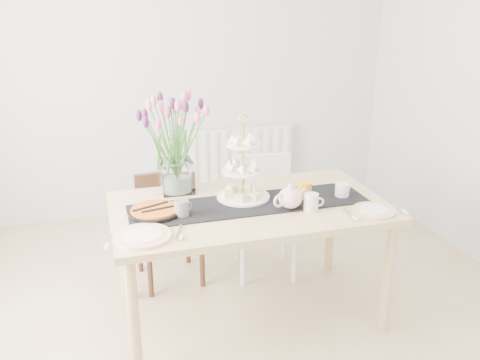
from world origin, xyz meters
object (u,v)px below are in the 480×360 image
object	(u,v)px
mug_orange	(304,190)
teapot	(290,198)
cake_stand	(243,178)
tulip_vase	(174,129)
cream_jug	(342,190)
mug_white	(311,202)
chair_white	(264,206)
tart_tin	(155,211)
mug_grey	(182,209)
plate_right	(374,211)
dining_table	(249,217)
radiator	(230,160)
chair_brown	(166,220)
plate_left	(143,236)

from	to	relation	value
mug_orange	teapot	bearing A→B (deg)	-174.27
cake_stand	tulip_vase	bearing A→B (deg)	145.80
cream_jug	tulip_vase	bearing A→B (deg)	135.00
cream_jug	mug_white	bearing A→B (deg)	-175.69
chair_white	mug_white	bearing A→B (deg)	-78.14
tart_tin	mug_grey	size ratio (longest dim) A/B	3.11
mug_orange	plate_right	bearing A→B (deg)	-80.77
teapot	dining_table	bearing A→B (deg)	131.02
radiator	tulip_vase	world-z (taller)	tulip_vase
mug_white	plate_right	size ratio (longest dim) A/B	0.41
chair_brown	mug_orange	bearing A→B (deg)	-45.45
tart_tin	plate_right	size ratio (longest dim) A/B	1.24
dining_table	mug_grey	distance (m)	0.43
chair_brown	mug_grey	world-z (taller)	mug_grey
chair_white	plate_right	size ratio (longest dim) A/B	3.45
teapot	chair_brown	bearing A→B (deg)	111.61
cake_stand	mug_white	size ratio (longest dim) A/B	4.71
mug_grey	plate_left	distance (m)	0.31
teapot	cream_jug	distance (m)	0.38
chair_brown	mug_grey	bearing A→B (deg)	-95.25
dining_table	chair_brown	distance (m)	0.80
mug_grey	tulip_vase	bearing A→B (deg)	56.03
mug_grey	mug_white	xyz separation A→B (m)	(0.72, -0.11, 0.00)
cake_stand	teapot	world-z (taller)	cake_stand
mug_grey	plate_left	xyz separation A→B (m)	(-0.23, -0.20, -0.04)
tulip_vase	tart_tin	size ratio (longest dim) A/B	2.39
tulip_vase	cream_jug	xyz separation A→B (m)	(0.94, -0.38, -0.35)
chair_white	plate_left	bearing A→B (deg)	-128.71
chair_brown	cream_jug	size ratio (longest dim) A/B	8.68
chair_brown	tart_tin	xyz separation A→B (m)	(-0.14, -0.63, 0.34)
tulip_vase	mug_grey	size ratio (longest dim) A/B	7.42
mug_grey	mug_orange	distance (m)	0.76
mug_orange	plate_left	distance (m)	1.02
teapot	mug_grey	bearing A→B (deg)	156.91
dining_table	radiator	bearing A→B (deg)	78.36
teapot	mug_grey	distance (m)	0.62
tart_tin	plate_right	distance (m)	1.23
plate_left	plate_right	bearing A→B (deg)	-1.51
plate_left	cream_jug	bearing A→B (deg)	10.29
chair_brown	plate_left	world-z (taller)	plate_left
mug_white	cream_jug	bearing A→B (deg)	39.22
cream_jug	plate_left	distance (m)	1.24
plate_left	plate_right	distance (m)	1.29
radiator	mug_grey	bearing A→B (deg)	-112.90
teapot	cream_jug	xyz separation A→B (m)	(0.37, 0.09, -0.03)
radiator	tart_tin	xyz separation A→B (m)	(-0.92, -1.77, 0.32)
plate_right	cream_jug	bearing A→B (deg)	105.53
chair_white	chair_brown	bearing A→B (deg)	-176.68
plate_left	mug_grey	bearing A→B (deg)	40.41
dining_table	chair_white	size ratio (longest dim) A/B	1.91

